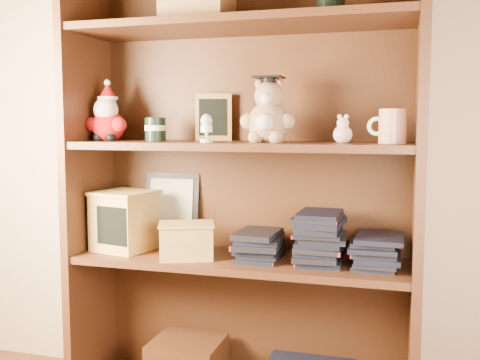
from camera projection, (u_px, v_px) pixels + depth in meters
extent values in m
cube|color=#C9B091|center=(214.00, 60.00, 2.11)|extent=(3.00, 0.04, 2.50)
cube|color=#482714|center=(89.00, 181.00, 2.08)|extent=(0.03, 0.35, 1.60)
cube|color=#482714|center=(419.00, 192.00, 1.76)|extent=(0.03, 0.35, 1.60)
cube|color=#432412|center=(253.00, 181.00, 2.08)|extent=(1.20, 0.02, 1.60)
cube|color=#482714|center=(240.00, 25.00, 1.87)|extent=(1.14, 0.33, 0.02)
cube|color=#9E7547|center=(198.00, 6.00, 1.90)|extent=(0.22, 0.18, 0.12)
cube|color=#482714|center=(240.00, 261.00, 1.95)|extent=(1.14, 0.33, 0.02)
cube|color=#482714|center=(240.00, 146.00, 1.91)|extent=(1.14, 0.33, 0.02)
sphere|color=#A50F0F|center=(108.00, 126.00, 2.04)|extent=(0.12, 0.12, 0.12)
sphere|color=#A50F0F|center=(92.00, 125.00, 2.04)|extent=(0.05, 0.05, 0.05)
sphere|color=#A50F0F|center=(119.00, 125.00, 2.01)|extent=(0.05, 0.05, 0.05)
sphere|color=black|center=(98.00, 138.00, 2.02)|extent=(0.04, 0.04, 0.04)
sphere|color=black|center=(111.00, 138.00, 2.01)|extent=(0.04, 0.04, 0.04)
sphere|color=white|center=(106.00, 110.00, 2.02)|extent=(0.09, 0.09, 0.09)
sphere|color=#D8B293|center=(108.00, 104.00, 2.03)|extent=(0.06, 0.06, 0.06)
cone|color=#A50F0F|center=(107.00, 91.00, 2.03)|extent=(0.07, 0.07, 0.06)
sphere|color=white|center=(107.00, 83.00, 2.02)|extent=(0.02, 0.02, 0.02)
cylinder|color=white|center=(108.00, 98.00, 2.03)|extent=(0.07, 0.07, 0.01)
cylinder|color=black|center=(155.00, 129.00, 1.99)|extent=(0.07, 0.07, 0.08)
cylinder|color=beige|center=(155.00, 128.00, 1.99)|extent=(0.07, 0.07, 0.02)
cube|color=#9E7547|center=(214.00, 117.00, 2.04)|extent=(0.13, 0.05, 0.17)
cube|color=black|center=(213.00, 117.00, 2.03)|extent=(0.10, 0.03, 0.13)
cube|color=#9E7547|center=(216.00, 137.00, 2.08)|extent=(0.07, 0.07, 0.01)
cylinder|color=white|center=(207.00, 141.00, 1.86)|extent=(0.04, 0.04, 0.01)
cone|color=white|center=(207.00, 135.00, 1.86)|extent=(0.02, 0.02, 0.03)
cylinder|color=white|center=(206.00, 129.00, 1.86)|extent=(0.04, 0.04, 0.02)
ellipsoid|color=silver|center=(206.00, 121.00, 1.85)|extent=(0.04, 0.04, 0.05)
sphere|color=#A27A55|center=(269.00, 123.00, 1.87)|extent=(0.14, 0.14, 0.14)
sphere|color=white|center=(264.00, 122.00, 1.81)|extent=(0.06, 0.06, 0.06)
sphere|color=#A27A55|center=(248.00, 121.00, 1.87)|extent=(0.06, 0.06, 0.06)
sphere|color=#A27A55|center=(287.00, 121.00, 1.83)|extent=(0.06, 0.06, 0.06)
sphere|color=#A27A55|center=(255.00, 137.00, 1.85)|extent=(0.05, 0.05, 0.05)
sphere|color=#A27A55|center=(276.00, 137.00, 1.83)|extent=(0.05, 0.05, 0.05)
sphere|color=#A27A55|center=(269.00, 96.00, 1.86)|extent=(0.10, 0.10, 0.10)
sphere|color=white|center=(266.00, 98.00, 1.82)|extent=(0.04, 0.04, 0.04)
sphere|color=#A27A55|center=(259.00, 84.00, 1.88)|extent=(0.03, 0.03, 0.03)
sphere|color=#A27A55|center=(280.00, 84.00, 1.86)|extent=(0.03, 0.03, 0.03)
cylinder|color=black|center=(269.00, 81.00, 1.86)|extent=(0.04, 0.04, 0.02)
cube|color=black|center=(269.00, 77.00, 1.86)|extent=(0.09, 0.09, 0.01)
cylinder|color=#A50F0F|center=(281.00, 80.00, 1.83)|extent=(0.00, 0.05, 0.03)
sphere|color=beige|center=(343.00, 135.00, 1.81)|extent=(0.06, 0.06, 0.06)
sphere|color=beige|center=(343.00, 123.00, 1.80)|extent=(0.04, 0.04, 0.04)
sphere|color=beige|center=(340.00, 117.00, 1.80)|extent=(0.02, 0.02, 0.02)
sphere|color=beige|center=(346.00, 117.00, 1.80)|extent=(0.02, 0.02, 0.02)
cylinder|color=silver|center=(393.00, 126.00, 1.76)|extent=(0.09, 0.09, 0.11)
torus|color=white|center=(377.00, 126.00, 1.77)|extent=(0.06, 0.01, 0.06)
cube|color=black|center=(172.00, 208.00, 2.15)|extent=(0.22, 0.05, 0.27)
cube|color=beige|center=(171.00, 209.00, 2.14)|extent=(0.18, 0.04, 0.23)
cube|color=tan|center=(125.00, 221.00, 2.06)|extent=(0.22, 0.22, 0.21)
cube|color=black|center=(112.00, 226.00, 1.97)|extent=(0.13, 0.03, 0.14)
cube|color=tan|center=(124.00, 193.00, 2.05)|extent=(0.24, 0.24, 0.01)
cube|color=tan|center=(186.00, 242.00, 1.93)|extent=(0.21, 0.18, 0.12)
cube|color=black|center=(179.00, 246.00, 1.86)|extent=(0.13, 0.05, 0.08)
cube|color=tan|center=(186.00, 224.00, 1.92)|extent=(0.22, 0.19, 0.01)
cube|color=black|center=(260.00, 256.00, 1.92)|extent=(0.14, 0.20, 0.02)
cube|color=black|center=(260.00, 252.00, 1.92)|extent=(0.14, 0.20, 0.02)
cube|color=black|center=(260.00, 247.00, 1.92)|extent=(0.14, 0.20, 0.02)
cube|color=black|center=(260.00, 243.00, 1.92)|extent=(0.14, 0.20, 0.02)
cube|color=black|center=(260.00, 238.00, 1.92)|extent=(0.14, 0.20, 0.02)
cube|color=black|center=(260.00, 233.00, 1.92)|extent=(0.14, 0.20, 0.02)
cube|color=black|center=(320.00, 261.00, 1.87)|extent=(0.14, 0.20, 0.02)
cube|color=black|center=(320.00, 256.00, 1.87)|extent=(0.14, 0.20, 0.02)
cube|color=black|center=(320.00, 251.00, 1.86)|extent=(0.14, 0.20, 0.02)
cube|color=black|center=(321.00, 246.00, 1.86)|extent=(0.14, 0.20, 0.02)
cube|color=black|center=(321.00, 242.00, 1.86)|extent=(0.14, 0.20, 0.02)
cube|color=black|center=(321.00, 237.00, 1.86)|extent=(0.14, 0.20, 0.02)
cube|color=black|center=(321.00, 232.00, 1.86)|extent=(0.14, 0.20, 0.02)
cube|color=black|center=(321.00, 227.00, 1.86)|extent=(0.14, 0.20, 0.02)
cube|color=black|center=(321.00, 223.00, 1.85)|extent=(0.14, 0.20, 0.02)
cube|color=black|center=(321.00, 218.00, 1.85)|extent=(0.14, 0.20, 0.02)
cube|color=black|center=(321.00, 213.00, 1.85)|extent=(0.14, 0.20, 0.02)
cube|color=black|center=(376.00, 264.00, 1.82)|extent=(0.14, 0.20, 0.02)
cube|color=black|center=(376.00, 260.00, 1.81)|extent=(0.14, 0.20, 0.02)
cube|color=black|center=(376.00, 255.00, 1.81)|extent=(0.14, 0.20, 0.02)
cube|color=black|center=(376.00, 250.00, 1.81)|extent=(0.14, 0.20, 0.02)
cube|color=black|center=(376.00, 245.00, 1.81)|extent=(0.14, 0.20, 0.02)
cube|color=black|center=(377.00, 240.00, 1.81)|extent=(0.14, 0.20, 0.02)
cube|color=black|center=(377.00, 235.00, 1.81)|extent=(0.14, 0.20, 0.02)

